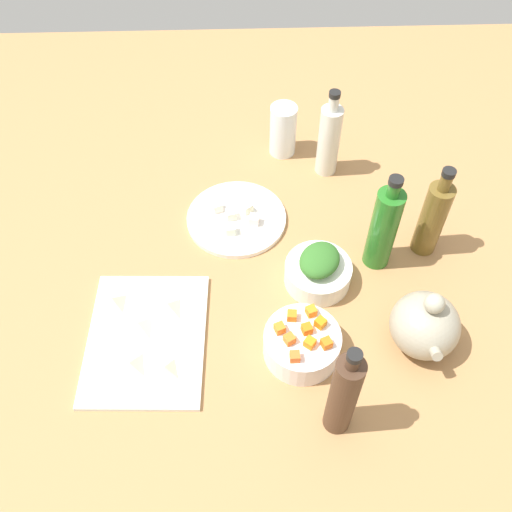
{
  "coord_description": "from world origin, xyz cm",
  "views": [
    {
      "loc": [
        73.53,
        -2.48,
        103.15
      ],
      "look_at": [
        0.0,
        0.0,
        8.0
      ],
      "focal_mm": 40.43,
      "sensor_mm": 36.0,
      "label": 1
    }
  ],
  "objects_px": {
    "bowl_greens": "(318,273)",
    "bottle_1": "(329,139)",
    "teapot": "(425,325)",
    "bowl_carrots": "(302,344)",
    "drinking_glass_0": "(283,130)",
    "bottle_0": "(343,395)",
    "plate_tofu": "(236,218)",
    "bottle_2": "(433,217)",
    "cutting_board": "(147,339)",
    "bottle_3": "(384,228)"
  },
  "relations": [
    {
      "from": "cutting_board",
      "to": "bottle_0",
      "type": "xyz_separation_m",
      "value": [
        0.18,
        0.35,
        0.11
      ]
    },
    {
      "from": "cutting_board",
      "to": "bowl_carrots",
      "type": "height_order",
      "value": "bowl_carrots"
    },
    {
      "from": "bowl_carrots",
      "to": "drinking_glass_0",
      "type": "bearing_deg",
      "value": -179.89
    },
    {
      "from": "bowl_greens",
      "to": "teapot",
      "type": "xyz_separation_m",
      "value": [
        0.15,
        0.18,
        0.04
      ]
    },
    {
      "from": "bowl_greens",
      "to": "bottle_1",
      "type": "xyz_separation_m",
      "value": [
        -0.34,
        0.05,
        0.07
      ]
    },
    {
      "from": "bottle_0",
      "to": "bottle_3",
      "type": "height_order",
      "value": "bottle_0"
    },
    {
      "from": "teapot",
      "to": "drinking_glass_0",
      "type": "height_order",
      "value": "teapot"
    },
    {
      "from": "cutting_board",
      "to": "drinking_glass_0",
      "type": "xyz_separation_m",
      "value": [
        -0.54,
        0.3,
        0.06
      ]
    },
    {
      "from": "plate_tofu",
      "to": "bowl_carrots",
      "type": "relative_size",
      "value": 1.55
    },
    {
      "from": "bowl_greens",
      "to": "drinking_glass_0",
      "type": "xyz_separation_m",
      "value": [
        -0.41,
        -0.05,
        0.04
      ]
    },
    {
      "from": "bottle_0",
      "to": "drinking_glass_0",
      "type": "height_order",
      "value": "bottle_0"
    },
    {
      "from": "bottle_0",
      "to": "bottle_1",
      "type": "distance_m",
      "value": 0.65
    },
    {
      "from": "bottle_1",
      "to": "cutting_board",
      "type": "bearing_deg",
      "value": -40.71
    },
    {
      "from": "plate_tofu",
      "to": "bottle_2",
      "type": "xyz_separation_m",
      "value": [
        0.09,
        0.41,
        0.09
      ]
    },
    {
      "from": "bowl_carrots",
      "to": "bottle_2",
      "type": "distance_m",
      "value": 0.39
    },
    {
      "from": "bowl_greens",
      "to": "bowl_carrots",
      "type": "bearing_deg",
      "value": -15.75
    },
    {
      "from": "bowl_greens",
      "to": "bottle_2",
      "type": "xyz_separation_m",
      "value": [
        -0.08,
        0.24,
        0.07
      ]
    },
    {
      "from": "cutting_board",
      "to": "bowl_carrots",
      "type": "bearing_deg",
      "value": 83.14
    },
    {
      "from": "cutting_board",
      "to": "plate_tofu",
      "type": "height_order",
      "value": "plate_tofu"
    },
    {
      "from": "bottle_1",
      "to": "teapot",
      "type": "bearing_deg",
      "value": 14.94
    },
    {
      "from": "bowl_carrots",
      "to": "bottle_2",
      "type": "relative_size",
      "value": 0.63
    },
    {
      "from": "drinking_glass_0",
      "to": "bowl_greens",
      "type": "bearing_deg",
      "value": 6.82
    },
    {
      "from": "bowl_carrots",
      "to": "bottle_3",
      "type": "relative_size",
      "value": 0.6
    },
    {
      "from": "bottle_0",
      "to": "drinking_glass_0",
      "type": "distance_m",
      "value": 0.72
    },
    {
      "from": "bottle_1",
      "to": "bottle_2",
      "type": "relative_size",
      "value": 0.99
    },
    {
      "from": "bowl_greens",
      "to": "drinking_glass_0",
      "type": "distance_m",
      "value": 0.41
    },
    {
      "from": "bottle_2",
      "to": "bowl_greens",
      "type": "bearing_deg",
      "value": -71.04
    },
    {
      "from": "plate_tofu",
      "to": "bowl_carrots",
      "type": "height_order",
      "value": "bowl_carrots"
    },
    {
      "from": "bowl_greens",
      "to": "teapot",
      "type": "relative_size",
      "value": 0.91
    },
    {
      "from": "bottle_1",
      "to": "bottle_3",
      "type": "height_order",
      "value": "bottle_3"
    },
    {
      "from": "cutting_board",
      "to": "bottle_0",
      "type": "bearing_deg",
      "value": 63.2
    },
    {
      "from": "plate_tofu",
      "to": "bottle_3",
      "type": "height_order",
      "value": "bottle_3"
    },
    {
      "from": "bowl_carrots",
      "to": "bottle_1",
      "type": "distance_m",
      "value": 0.52
    },
    {
      "from": "bottle_0",
      "to": "bottle_2",
      "type": "relative_size",
      "value": 1.1
    },
    {
      "from": "teapot",
      "to": "bottle_1",
      "type": "distance_m",
      "value": 0.51
    },
    {
      "from": "plate_tofu",
      "to": "bowl_greens",
      "type": "bearing_deg",
      "value": 43.76
    },
    {
      "from": "plate_tofu",
      "to": "bowl_greens",
      "type": "distance_m",
      "value": 0.24
    },
    {
      "from": "cutting_board",
      "to": "plate_tofu",
      "type": "xyz_separation_m",
      "value": [
        -0.31,
        0.18,
        0.0
      ]
    },
    {
      "from": "teapot",
      "to": "bowl_carrots",
      "type": "bearing_deg",
      "value": -86.12
    },
    {
      "from": "cutting_board",
      "to": "bottle_2",
      "type": "relative_size",
      "value": 1.27
    },
    {
      "from": "cutting_board",
      "to": "bottle_2",
      "type": "xyz_separation_m",
      "value": [
        -0.22,
        0.59,
        0.09
      ]
    },
    {
      "from": "teapot",
      "to": "bottle_0",
      "type": "height_order",
      "value": "bottle_0"
    },
    {
      "from": "bottle_0",
      "to": "bottle_3",
      "type": "distance_m",
      "value": 0.39
    },
    {
      "from": "drinking_glass_0",
      "to": "plate_tofu",
      "type": "bearing_deg",
      "value": -27.25
    },
    {
      "from": "plate_tofu",
      "to": "bottle_0",
      "type": "xyz_separation_m",
      "value": [
        0.49,
        0.17,
        0.11
      ]
    },
    {
      "from": "teapot",
      "to": "bottle_0",
      "type": "xyz_separation_m",
      "value": [
        0.16,
        -0.18,
        0.05
      ]
    },
    {
      "from": "plate_tofu",
      "to": "teapot",
      "type": "relative_size",
      "value": 1.48
    },
    {
      "from": "cutting_board",
      "to": "drinking_glass_0",
      "type": "relative_size",
      "value": 2.2
    },
    {
      "from": "bowl_greens",
      "to": "bottle_1",
      "type": "bearing_deg",
      "value": 170.86
    },
    {
      "from": "teapot",
      "to": "bottle_3",
      "type": "height_order",
      "value": "bottle_3"
    }
  ]
}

